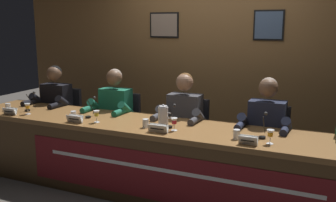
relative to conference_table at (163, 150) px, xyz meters
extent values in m
plane|color=#4C4742|center=(-0.01, 0.12, -0.52)|extent=(12.00, 12.00, 0.00)
cube|color=brown|center=(-0.01, 1.61, 0.78)|extent=(5.95, 0.12, 2.60)
cube|color=black|center=(-0.70, 1.54, 1.20)|extent=(0.42, 0.02, 0.34)
cube|color=gray|center=(-0.70, 1.53, 1.20)|extent=(0.38, 0.01, 0.30)
cube|color=black|center=(0.69, 1.54, 1.20)|extent=(0.36, 0.02, 0.36)
cube|color=slate|center=(0.69, 1.53, 1.20)|extent=(0.32, 0.01, 0.32)
cube|color=brown|center=(-0.01, 0.12, 0.19)|extent=(4.75, 0.77, 0.05)
cube|color=#4C341B|center=(-0.01, -0.24, -0.17)|extent=(4.69, 0.04, 0.68)
cube|color=#4C341B|center=(-2.33, 0.12, -0.17)|extent=(0.08, 0.69, 0.68)
cube|color=maroon|center=(0.18, -0.27, -0.17)|extent=(3.12, 0.01, 0.46)
cube|color=white|center=(0.18, -0.27, -0.09)|extent=(2.65, 0.00, 0.04)
cylinder|color=black|center=(-1.79, 0.61, -0.50)|extent=(0.44, 0.44, 0.02)
cylinder|color=black|center=(-1.79, 0.61, -0.30)|extent=(0.05, 0.05, 0.39)
cube|color=#232328|center=(-1.79, 0.61, -0.09)|extent=(0.44, 0.44, 0.03)
cube|color=#232328|center=(-1.79, 0.81, 0.15)|extent=(0.40, 0.05, 0.44)
cylinder|color=black|center=(-1.89, 0.26, -0.29)|extent=(0.10, 0.10, 0.45)
cylinder|color=black|center=(-1.69, 0.26, -0.29)|extent=(0.10, 0.10, 0.45)
cylinder|color=black|center=(-1.89, 0.41, -0.02)|extent=(0.13, 0.34, 0.13)
cylinder|color=black|center=(-1.69, 0.41, -0.02)|extent=(0.13, 0.34, 0.13)
cube|color=black|center=(-1.79, 0.58, 0.22)|extent=(0.36, 0.20, 0.48)
sphere|color=brown|center=(-1.79, 0.56, 0.59)|extent=(0.19, 0.19, 0.19)
sphere|color=black|center=(-1.79, 0.57, 0.61)|extent=(0.17, 0.17, 0.17)
cylinder|color=black|center=(-2.00, 0.48, 0.24)|extent=(0.09, 0.30, 0.25)
cylinder|color=black|center=(-1.58, 0.48, 0.24)|extent=(0.09, 0.30, 0.25)
cylinder|color=black|center=(-2.00, 0.32, 0.25)|extent=(0.07, 0.24, 0.07)
cylinder|color=black|center=(-1.58, 0.32, 0.25)|extent=(0.07, 0.24, 0.07)
cube|color=white|center=(-1.81, -0.20, 0.26)|extent=(0.17, 0.03, 0.08)
cube|color=white|center=(-1.81, -0.16, 0.26)|extent=(0.17, 0.03, 0.08)
cube|color=black|center=(-1.81, -0.20, 0.26)|extent=(0.12, 0.01, 0.01)
cylinder|color=white|center=(-1.64, -0.08, 0.22)|extent=(0.06, 0.06, 0.00)
cylinder|color=white|center=(-1.64, -0.08, 0.25)|extent=(0.01, 0.01, 0.05)
cone|color=white|center=(-1.64, -0.08, 0.31)|extent=(0.06, 0.06, 0.06)
cylinder|color=orange|center=(-1.64, -0.08, 0.30)|extent=(0.04, 0.04, 0.04)
cylinder|color=silver|center=(-1.99, -0.04, 0.26)|extent=(0.06, 0.06, 0.08)
cylinder|color=silver|center=(-1.99, -0.04, 0.24)|extent=(0.05, 0.05, 0.05)
cylinder|color=black|center=(-1.76, 0.03, 0.23)|extent=(0.06, 0.06, 0.02)
cylinder|color=black|center=(-1.76, 0.09, 0.33)|extent=(0.01, 0.13, 0.18)
sphere|color=#2D2D2D|center=(-1.76, 0.16, 0.42)|extent=(0.03, 0.03, 0.03)
cylinder|color=black|center=(-0.90, 0.61, -0.50)|extent=(0.44, 0.44, 0.02)
cylinder|color=black|center=(-0.90, 0.61, -0.30)|extent=(0.05, 0.05, 0.39)
cube|color=#232328|center=(-0.90, 0.61, -0.09)|extent=(0.44, 0.44, 0.03)
cube|color=#232328|center=(-0.90, 0.81, 0.15)|extent=(0.40, 0.05, 0.44)
cylinder|color=black|center=(-1.00, 0.26, -0.29)|extent=(0.10, 0.10, 0.45)
cylinder|color=black|center=(-0.80, 0.26, -0.29)|extent=(0.10, 0.10, 0.45)
cylinder|color=black|center=(-1.00, 0.41, -0.02)|extent=(0.13, 0.34, 0.13)
cylinder|color=black|center=(-0.80, 0.41, -0.02)|extent=(0.13, 0.34, 0.13)
cube|color=#196047|center=(-0.90, 0.58, 0.22)|extent=(0.36, 0.20, 0.48)
sphere|color=brown|center=(-0.90, 0.56, 0.59)|extent=(0.19, 0.19, 0.19)
sphere|color=gray|center=(-0.90, 0.57, 0.61)|extent=(0.17, 0.17, 0.17)
cylinder|color=#196047|center=(-1.11, 0.48, 0.24)|extent=(0.09, 0.30, 0.25)
cylinder|color=#196047|center=(-0.69, 0.48, 0.24)|extent=(0.09, 0.30, 0.25)
cylinder|color=#196047|center=(-1.11, 0.32, 0.25)|extent=(0.07, 0.24, 0.07)
cylinder|color=#196047|center=(-0.69, 0.32, 0.25)|extent=(0.07, 0.24, 0.07)
cube|color=white|center=(-0.93, -0.18, 0.26)|extent=(0.18, 0.03, 0.08)
cube|color=white|center=(-0.93, -0.15, 0.26)|extent=(0.18, 0.03, 0.08)
cube|color=black|center=(-0.93, -0.18, 0.26)|extent=(0.13, 0.01, 0.01)
cylinder|color=white|center=(-0.73, -0.07, 0.22)|extent=(0.06, 0.06, 0.00)
cylinder|color=white|center=(-0.73, -0.07, 0.25)|extent=(0.01, 0.01, 0.05)
cone|color=white|center=(-0.73, -0.07, 0.31)|extent=(0.06, 0.06, 0.06)
cylinder|color=yellow|center=(-0.73, -0.07, 0.30)|extent=(0.04, 0.04, 0.04)
cylinder|color=silver|center=(-1.04, -0.04, 0.26)|extent=(0.06, 0.06, 0.08)
cylinder|color=silver|center=(-1.04, -0.04, 0.24)|extent=(0.05, 0.05, 0.05)
cylinder|color=black|center=(-0.92, 0.05, 0.23)|extent=(0.06, 0.06, 0.02)
cylinder|color=black|center=(-0.92, 0.11, 0.33)|extent=(0.01, 0.13, 0.18)
sphere|color=#2D2D2D|center=(-0.92, 0.18, 0.42)|extent=(0.03, 0.03, 0.03)
cylinder|color=black|center=(-0.01, 0.61, -0.50)|extent=(0.44, 0.44, 0.02)
cylinder|color=black|center=(-0.01, 0.61, -0.30)|extent=(0.05, 0.05, 0.39)
cube|color=#232328|center=(-0.01, 0.61, -0.09)|extent=(0.44, 0.44, 0.03)
cube|color=#232328|center=(-0.01, 0.81, 0.15)|extent=(0.40, 0.05, 0.44)
cylinder|color=black|center=(-0.11, 0.26, -0.29)|extent=(0.10, 0.10, 0.45)
cylinder|color=black|center=(0.09, 0.26, -0.29)|extent=(0.10, 0.10, 0.45)
cylinder|color=black|center=(-0.11, 0.41, -0.02)|extent=(0.13, 0.34, 0.13)
cylinder|color=black|center=(0.09, 0.41, -0.02)|extent=(0.13, 0.34, 0.13)
cube|color=#38383D|center=(-0.01, 0.58, 0.22)|extent=(0.36, 0.20, 0.48)
sphere|color=#8E664C|center=(-0.01, 0.56, 0.59)|extent=(0.19, 0.19, 0.19)
sphere|color=#593819|center=(-0.01, 0.57, 0.61)|extent=(0.17, 0.17, 0.17)
cylinder|color=#38383D|center=(-0.22, 0.48, 0.24)|extent=(0.09, 0.30, 0.25)
cylinder|color=#38383D|center=(0.20, 0.48, 0.24)|extent=(0.09, 0.30, 0.25)
cylinder|color=#38383D|center=(-0.22, 0.32, 0.25)|extent=(0.07, 0.24, 0.07)
cylinder|color=#38383D|center=(0.20, 0.32, 0.25)|extent=(0.07, 0.24, 0.07)
cube|color=white|center=(0.01, -0.16, 0.26)|extent=(0.20, 0.03, 0.08)
cube|color=white|center=(0.01, -0.13, 0.26)|extent=(0.20, 0.03, 0.08)
cube|color=black|center=(0.01, -0.16, 0.26)|extent=(0.14, 0.01, 0.01)
cylinder|color=white|center=(0.12, -0.02, 0.22)|extent=(0.06, 0.06, 0.00)
cylinder|color=white|center=(0.12, -0.02, 0.25)|extent=(0.01, 0.01, 0.05)
cone|color=white|center=(0.12, -0.02, 0.31)|extent=(0.06, 0.06, 0.06)
cylinder|color=#B21E2D|center=(0.12, -0.02, 0.30)|extent=(0.04, 0.04, 0.04)
cylinder|color=silver|center=(-0.18, -0.03, 0.26)|extent=(0.06, 0.06, 0.08)
cylinder|color=silver|center=(-0.18, -0.03, 0.24)|extent=(0.05, 0.05, 0.05)
cylinder|color=black|center=(0.04, 0.04, 0.23)|extent=(0.06, 0.06, 0.02)
cylinder|color=black|center=(0.04, 0.11, 0.33)|extent=(0.01, 0.13, 0.18)
sphere|color=#2D2D2D|center=(0.04, 0.17, 0.42)|extent=(0.03, 0.03, 0.03)
cylinder|color=black|center=(0.89, 0.61, -0.50)|extent=(0.44, 0.44, 0.02)
cylinder|color=black|center=(0.89, 0.61, -0.30)|extent=(0.05, 0.05, 0.39)
cube|color=#232328|center=(0.89, 0.61, -0.09)|extent=(0.44, 0.44, 0.03)
cube|color=#232328|center=(0.89, 0.81, 0.15)|extent=(0.40, 0.05, 0.44)
cylinder|color=black|center=(0.79, 0.26, -0.29)|extent=(0.10, 0.10, 0.45)
cylinder|color=black|center=(0.99, 0.26, -0.29)|extent=(0.10, 0.10, 0.45)
cylinder|color=black|center=(0.79, 0.41, -0.02)|extent=(0.13, 0.34, 0.13)
cylinder|color=black|center=(0.99, 0.41, -0.02)|extent=(0.13, 0.34, 0.13)
cube|color=#1E2338|center=(0.89, 0.58, 0.22)|extent=(0.36, 0.20, 0.48)
sphere|color=brown|center=(0.89, 0.56, 0.59)|extent=(0.19, 0.19, 0.19)
sphere|color=gray|center=(0.89, 0.57, 0.61)|extent=(0.17, 0.17, 0.17)
cylinder|color=#1E2338|center=(0.68, 0.48, 0.24)|extent=(0.09, 0.30, 0.25)
cylinder|color=#1E2338|center=(1.10, 0.48, 0.24)|extent=(0.09, 0.30, 0.25)
cylinder|color=#1E2338|center=(0.68, 0.32, 0.25)|extent=(0.07, 0.24, 0.07)
cylinder|color=#1E2338|center=(1.10, 0.32, 0.25)|extent=(0.07, 0.24, 0.07)
cube|color=white|center=(0.86, -0.18, 0.26)|extent=(0.16, 0.03, 0.08)
cube|color=white|center=(0.86, -0.15, 0.26)|extent=(0.16, 0.03, 0.08)
cube|color=black|center=(0.86, -0.19, 0.26)|extent=(0.11, 0.01, 0.01)
cylinder|color=white|center=(1.02, -0.07, 0.22)|extent=(0.06, 0.06, 0.00)
cylinder|color=white|center=(1.02, -0.07, 0.25)|extent=(0.01, 0.01, 0.05)
cone|color=white|center=(1.02, -0.07, 0.31)|extent=(0.06, 0.06, 0.06)
cylinder|color=orange|center=(1.02, -0.07, 0.30)|extent=(0.04, 0.04, 0.04)
cylinder|color=silver|center=(0.73, -0.04, 0.26)|extent=(0.06, 0.06, 0.08)
cylinder|color=silver|center=(0.73, -0.04, 0.24)|extent=(0.05, 0.05, 0.05)
cylinder|color=black|center=(0.94, 0.06, 0.23)|extent=(0.06, 0.06, 0.02)
cylinder|color=black|center=(0.94, 0.12, 0.33)|extent=(0.01, 0.13, 0.18)
sphere|color=#2D2D2D|center=(0.94, 0.19, 0.42)|extent=(0.03, 0.03, 0.03)
cylinder|color=silver|center=(-0.07, 0.14, 0.31)|extent=(0.10, 0.10, 0.18)
cylinder|color=silver|center=(-0.07, 0.14, 0.40)|extent=(0.09, 0.09, 0.01)
sphere|color=silver|center=(-0.07, 0.14, 0.42)|extent=(0.02, 0.02, 0.02)
torus|color=silver|center=(0.00, 0.14, 0.32)|extent=(0.07, 0.01, 0.07)
camera|label=1|loc=(1.50, -3.23, 1.21)|focal=40.69mm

